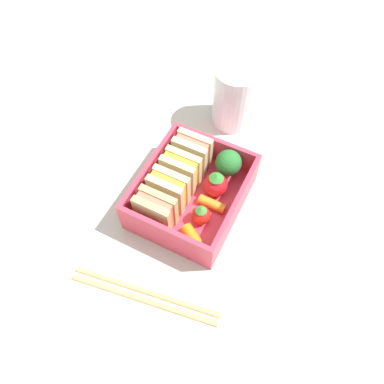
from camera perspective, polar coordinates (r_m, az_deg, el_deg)
name	(u,v)px	position (r cm, az deg, el deg)	size (l,w,h in cm)	color
ground_plane	(192,206)	(52.18, 0.00, -2.12)	(120.00, 120.00, 2.00)	beige
bento_tray	(192,200)	(50.79, 0.00, -1.24)	(15.23, 12.88, 1.20)	#DA374E
bento_rim	(192,189)	(48.43, 0.00, 0.41)	(15.23, 12.88, 4.32)	#DA374E
sandwich_left	(156,210)	(46.51, -5.54, -2.81)	(2.65, 4.99, 5.32)	tan
sandwich_center_left	(169,190)	(47.90, -3.57, 0.33)	(2.65, 4.99, 5.32)	#E3BA8A
sandwich_center	(181,171)	(49.47, -1.71, 3.29)	(2.65, 4.99, 5.32)	#D1C284
sandwich_center_right	(192,152)	(51.22, 0.03, 6.05)	(2.65, 4.99, 5.32)	#D6BD8B
carrot_stick_left	(194,240)	(46.60, 0.36, -7.31)	(1.54, 1.54, 4.20)	orange
strawberry_far_left	(201,215)	(47.51, 1.36, -3.49)	(2.44, 2.44, 3.04)	red
carrot_stick_far_left	(212,205)	(49.06, 2.99, -1.97)	(1.29, 1.29, 3.68)	orange
strawberry_left	(216,184)	(49.47, 3.64, 1.18)	(3.19, 3.19, 3.79)	red
broccoli_floret	(228,163)	(50.15, 5.58, 4.41)	(3.54, 3.54, 4.71)	#81C764
chopstick_pair	(145,295)	(46.27, -7.24, -15.35)	(4.53, 18.39, 0.70)	tan
drinking_glass	(235,96)	(57.27, 6.58, 14.31)	(6.59, 6.59, 9.69)	white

